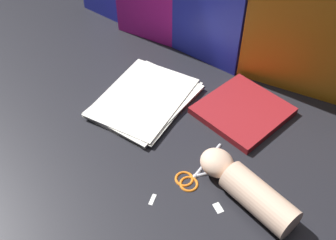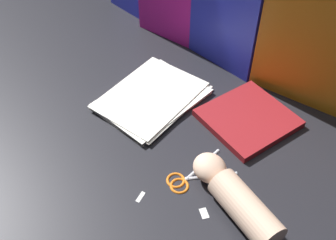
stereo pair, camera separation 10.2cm
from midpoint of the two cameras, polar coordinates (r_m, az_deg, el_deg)
The scene contains 7 objects.
ground_plane at distance 1.07m, azimuth 3.00°, elevation -2.00°, with size 6.00×6.00×0.00m, color black.
paper_stack at distance 1.16m, azimuth 0.11°, elevation 3.16°, with size 0.25×0.31×0.02m.
book_closed at distance 1.13m, azimuth 14.06°, elevation 0.11°, with size 0.27×0.27×0.02m.
scissors at distance 0.97m, azimuth 6.18°, elevation -8.39°, with size 0.14×0.18×0.01m.
hand_forearm at distance 0.92m, azimuth 12.94°, elevation -11.02°, with size 0.28×0.15×0.07m.
paper_scrap_mid at distance 0.94m, azimuth -0.87°, elevation -11.27°, with size 0.02×0.03×0.00m.
paper_scrap_far at distance 0.93m, azimuth 8.50°, elevation -13.42°, with size 0.03×0.03×0.00m.
Camera 2 is at (0.47, -0.55, 0.79)m, focal length 42.00 mm.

